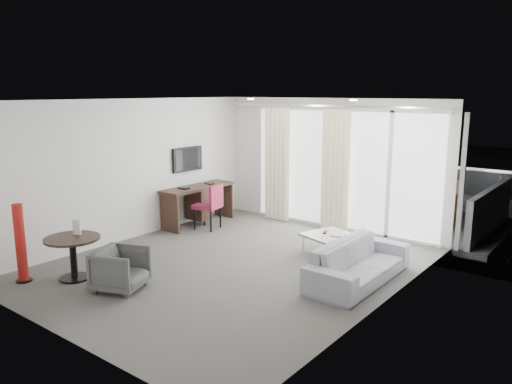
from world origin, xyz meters
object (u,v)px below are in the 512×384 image
Objects in this scene: round_table at (73,258)px; rattan_chair_b at (442,201)px; rattan_chair_a at (378,201)px; coffee_table at (330,245)px; desk_chair at (207,206)px; sofa at (359,262)px; red_lamp at (20,243)px; tub_armchair at (120,269)px; desk at (198,205)px.

rattan_chair_b reaches higher than round_table.
rattan_chair_b reaches higher than rattan_chair_a.
rattan_chair_b reaches higher than coffee_table.
desk_chair is at bearing -178.36° from coffee_table.
rattan_chair_a is at bearing 20.36° from sofa.
tub_armchair is at bearing 26.03° from red_lamp.
desk_chair reaches higher than sofa.
red_lamp is (0.23, -3.89, 0.18)m from desk.
rattan_chair_a is (-1.32, 3.55, 0.11)m from sofa.
round_table is at bearing 45.03° from red_lamp.
desk_chair is 2.79m from coffee_table.
desk_chair reaches higher than desk.
rattan_chair_b is at bearing 2.10° from sofa.
round_table is at bearing 126.63° from sofa.
red_lamp is at bearing 93.92° from tub_armchair.
desk_chair is 3.24m from round_table.
tub_armchair is at bearing 10.84° from round_table.
tub_armchair is (1.62, -3.21, -0.10)m from desk.
round_table is at bearing -104.03° from rattan_chair_b.
round_table is 0.77m from red_lamp.
round_table is 0.69× the size of red_lamp.
coffee_table is at bearing -1.39° from desk.
round_table is at bearing -129.71° from rattan_chair_a.
rattan_chair_b is (1.16, 0.64, 0.05)m from rattan_chair_a.
round_table is 0.90m from tub_armchair.
tub_armchair is 0.74× the size of rattan_chair_b.
desk is at bearing 4.68° from tub_armchair.
round_table is 4.11m from coffee_table.
sofa is 3.79m from rattan_chair_a.
red_lamp is 1.46× the size of rattan_chair_a.
red_lamp is at bearing -104.87° from desk_chair.
desk is 1.92× the size of rattan_chair_b.
coffee_table is 2.79m from rattan_chair_a.
tub_armchair is (0.88, 0.17, -0.02)m from round_table.
red_lamp is 0.58× the size of sofa.
rattan_chair_a is at bearing 98.13° from coffee_table.
coffee_table is at bearing -48.57° from tub_armchair.
round_table is 0.40× the size of sofa.
desk is 3.19m from coffee_table.
desk is 1.47× the size of red_lamp.
rattan_chair_b is (-0.15, 4.19, 0.15)m from sofa.
red_lamp is at bearing -134.97° from round_table.
rattan_chair_a is at bearing -139.53° from rattan_chair_b.
sofa is (3.87, 3.01, -0.29)m from red_lamp.
rattan_chair_a is (2.79, 2.67, -0.00)m from desk.
desk_chair is 1.16× the size of rattan_chair_a.
desk_chair is 3.29m from tub_armchair.
round_table is 6.39m from rattan_chair_a.
desk is 2.18× the size of coffee_table.
coffee_table is at bearing -91.20° from rattan_chair_b.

